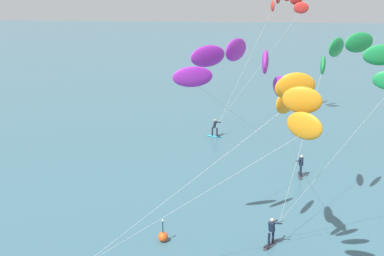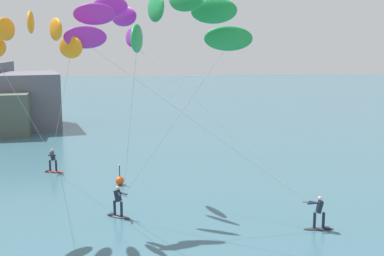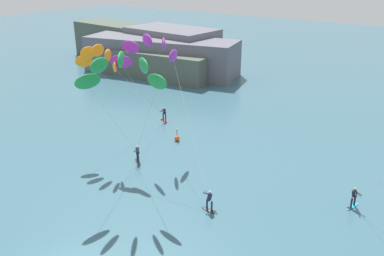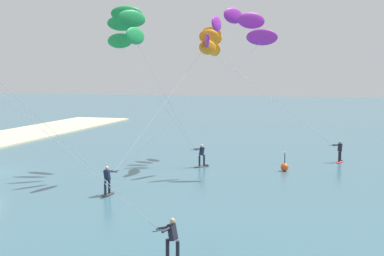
{
  "view_description": "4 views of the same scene",
  "coord_description": "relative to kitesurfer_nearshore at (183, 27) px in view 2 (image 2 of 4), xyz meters",
  "views": [
    {
      "loc": [
        -30.29,
        16.58,
        14.51
      ],
      "look_at": [
        0.04,
        18.88,
        4.65
      ],
      "focal_mm": 45.09,
      "sensor_mm": 36.0,
      "label": 1
    },
    {
      "loc": [
        -5.67,
        -11.9,
        9.19
      ],
      "look_at": [
        -2.3,
        16.29,
        4.26
      ],
      "focal_mm": 47.77,
      "sensor_mm": 36.0,
      "label": 2
    },
    {
      "loc": [
        17.58,
        -11.37,
        17.28
      ],
      "look_at": [
        -0.57,
        14.3,
        4.68
      ],
      "focal_mm": 38.85,
      "sensor_mm": 36.0,
      "label": 3
    },
    {
      "loc": [
        28.62,
        23.13,
        6.89
      ],
      "look_at": [
        1.19,
        15.4,
        3.74
      ],
      "focal_mm": 46.66,
      "sensor_mm": 36.0,
      "label": 4
    }
  ],
  "objects": [
    {
      "name": "kitesurfer_nearshore",
      "position": [
        0.0,
        0.0,
        0.0
      ],
      "size": [
        7.0,
        7.59,
        11.42
      ],
      "color": "#333338",
      "rests_on": "ground"
    },
    {
      "name": "kitesurfer_mid_water",
      "position": [
        -2.92,
        6.39,
        0.05
      ],
      "size": [
        13.03,
        8.71,
        11.47
      ],
      "color": "#333338",
      "rests_on": "ground"
    },
    {
      "name": "marker_buoy",
      "position": [
        -3.06,
        10.37,
        -9.43
      ],
      "size": [
        0.56,
        0.56,
        1.38
      ],
      "color": "#EA5119",
      "rests_on": "ground"
    },
    {
      "name": "kitesurfer_far_out",
      "position": [
        -6.96,
        4.53,
        -0.72
      ],
      "size": [
        4.97,
        11.33,
        10.56
      ],
      "color": "red",
      "rests_on": "ground"
    }
  ]
}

